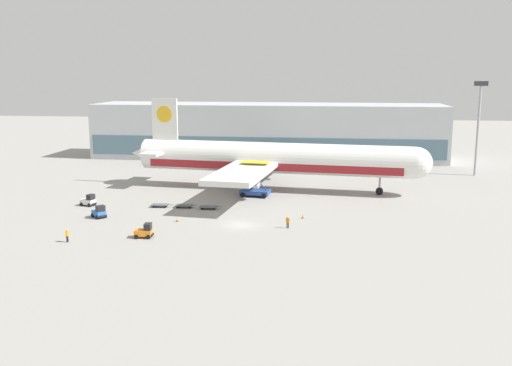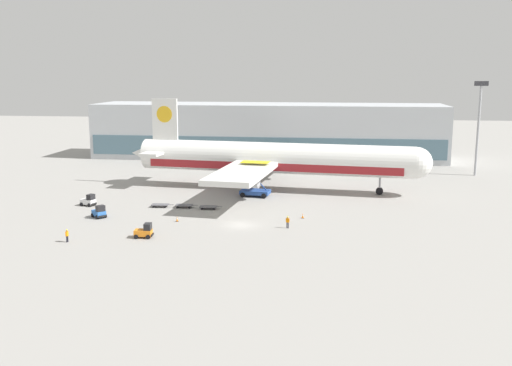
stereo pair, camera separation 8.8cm
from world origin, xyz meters
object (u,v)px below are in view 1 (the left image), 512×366
at_px(baggage_dolly_second, 184,205).
at_px(ground_crew_near, 288,221).
at_px(light_mast, 479,121).
at_px(scissor_lift_loader, 255,184).
at_px(traffic_cone_far, 177,219).
at_px(baggage_tug_mid, 145,231).
at_px(baggage_dolly_third, 209,207).
at_px(airplane_main, 270,159).
at_px(ground_crew_far, 67,235).
at_px(baggage_tug_far, 89,201).
at_px(baggage_tug_foreground, 99,212).
at_px(traffic_cone_near, 303,216).
at_px(baggage_dolly_lead, 160,205).

bearing_deg(baggage_dolly_second, ground_crew_near, -34.12).
bearing_deg(light_mast, baggage_dolly_second, -145.58).
xyz_separation_m(scissor_lift_loader, traffic_cone_far, (-9.26, -19.17, -1.97)).
xyz_separation_m(light_mast, ground_crew_near, (-37.11, -48.17, -10.85)).
bearing_deg(baggage_tug_mid, scissor_lift_loader, 63.68).
bearing_deg(traffic_cone_far, baggage_tug_mid, -103.20).
bearing_deg(light_mast, baggage_tug_mid, -135.20).
bearing_deg(light_mast, scissor_lift_loader, -148.38).
bearing_deg(scissor_lift_loader, baggage_dolly_second, -129.19).
xyz_separation_m(baggage_dolly_third, ground_crew_near, (13.70, -9.98, 0.64)).
height_order(light_mast, airplane_main, light_mast).
xyz_separation_m(baggage_tug_mid, baggage_dolly_third, (5.07, 17.29, -0.49)).
bearing_deg(light_mast, traffic_cone_far, -139.10).
xyz_separation_m(light_mast, scissor_lift_loader, (-44.54, -27.42, -9.55)).
relative_size(ground_crew_far, traffic_cone_far, 2.34).
relative_size(baggage_tug_mid, baggage_tug_far, 0.94).
bearing_deg(ground_crew_far, airplane_main, 165.67).
bearing_deg(baggage_tug_foreground, scissor_lift_loader, 82.76).
height_order(baggage_tug_mid, ground_crew_far, baggage_tug_mid).
xyz_separation_m(light_mast, baggage_tug_far, (-71.17, -38.48, -11.00)).
xyz_separation_m(ground_crew_near, traffic_cone_near, (1.86, 5.98, -0.64)).
xyz_separation_m(light_mast, traffic_cone_near, (-35.26, -42.18, -11.49)).
relative_size(airplane_main, baggage_tug_far, 21.24).
bearing_deg(baggage_dolly_third, traffic_cone_far, -113.42).
height_order(airplane_main, baggage_dolly_third, airplane_main).
bearing_deg(baggage_dolly_lead, baggage_tug_far, 178.95).
height_order(baggage_dolly_lead, traffic_cone_near, traffic_cone_near).
distance_m(baggage_tug_far, ground_crew_far, 21.16).
xyz_separation_m(scissor_lift_loader, baggage_tug_mid, (-11.34, -28.07, -1.45)).
bearing_deg(traffic_cone_near, baggage_dolly_second, 167.26).
height_order(baggage_dolly_lead, baggage_dolly_third, same).
relative_size(baggage_tug_foreground, baggage_dolly_third, 0.74).
height_order(baggage_dolly_lead, traffic_cone_far, traffic_cone_far).
height_order(baggage_tug_foreground, ground_crew_near, baggage_tug_foreground).
relative_size(airplane_main, baggage_tug_mid, 22.72).
height_order(baggage_tug_mid, baggage_dolly_third, baggage_tug_mid).
bearing_deg(airplane_main, baggage_dolly_lead, -127.48).
bearing_deg(baggage_tug_mid, ground_crew_far, -164.87).
relative_size(baggage_tug_mid, baggage_dolly_third, 0.68).
height_order(baggage_dolly_third, traffic_cone_far, traffic_cone_far).
bearing_deg(ground_crew_near, traffic_cone_far, 12.62).
xyz_separation_m(baggage_tug_far, ground_crew_near, (34.06, -9.69, 0.15)).
relative_size(airplane_main, scissor_lift_loader, 9.24).
xyz_separation_m(scissor_lift_loader, baggage_tug_far, (-26.63, -11.06, -1.45)).
distance_m(scissor_lift_loader, traffic_cone_far, 21.38).
relative_size(scissor_lift_loader, baggage_dolly_third, 1.68).
xyz_separation_m(baggage_dolly_lead, ground_crew_near, (21.92, -10.29, 0.64)).
distance_m(baggage_tug_foreground, traffic_cone_far, 12.48).
relative_size(airplane_main, traffic_cone_far, 78.13).
height_order(airplane_main, baggage_tug_mid, airplane_main).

